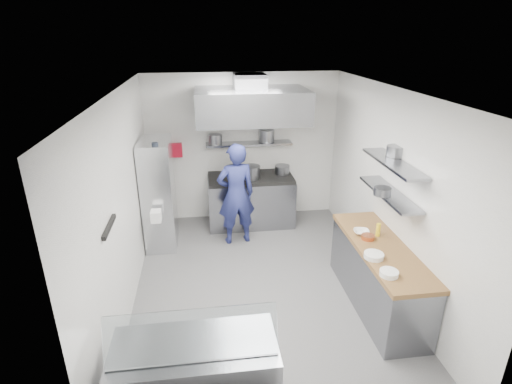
{
  "coord_description": "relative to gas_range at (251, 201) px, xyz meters",
  "views": [
    {
      "loc": [
        -0.73,
        -4.86,
        3.48
      ],
      "look_at": [
        0.0,
        0.6,
        1.25
      ],
      "focal_mm": 28.0,
      "sensor_mm": 36.0,
      "label": 1
    }
  ],
  "objects": [
    {
      "name": "floor",
      "position": [
        -0.1,
        -2.1,
        -0.45
      ],
      "size": [
        5.0,
        5.0,
        0.0
      ],
      "primitive_type": "plane",
      "color": "#49494B",
      "rests_on": "ground"
    },
    {
      "name": "ceiling",
      "position": [
        -0.1,
        -2.1,
        2.35
      ],
      "size": [
        5.0,
        5.0,
        0.0
      ],
      "primitive_type": "plane",
      "rotation": [
        3.14,
        0.0,
        0.0
      ],
      "color": "silver",
      "rests_on": "wall_back"
    },
    {
      "name": "wall_back",
      "position": [
        -0.1,
        0.4,
        0.95
      ],
      "size": [
        3.6,
        2.8,
        0.02
      ],
      "primitive_type": "cube",
      "rotation": [
        1.57,
        0.0,
        0.0
      ],
      "color": "white",
      "rests_on": "floor"
    },
    {
      "name": "wall_front",
      "position": [
        -0.1,
        -4.6,
        0.95
      ],
      "size": [
        3.6,
        2.8,
        0.02
      ],
      "primitive_type": "cube",
      "rotation": [
        -1.57,
        0.0,
        0.0
      ],
      "color": "white",
      "rests_on": "floor"
    },
    {
      "name": "wall_left",
      "position": [
        -1.9,
        -2.1,
        0.95
      ],
      "size": [
        2.8,
        5.0,
        0.02
      ],
      "primitive_type": "cube",
      "rotation": [
        1.57,
        0.0,
        1.57
      ],
      "color": "white",
      "rests_on": "floor"
    },
    {
      "name": "wall_right",
      "position": [
        1.7,
        -2.1,
        0.95
      ],
      "size": [
        2.8,
        5.0,
        0.02
      ],
      "primitive_type": "cube",
      "rotation": [
        1.57,
        0.0,
        -1.57
      ],
      "color": "white",
      "rests_on": "floor"
    },
    {
      "name": "gas_range",
      "position": [
        0.0,
        0.0,
        0.0
      ],
      "size": [
        1.6,
        0.8,
        0.9
      ],
      "primitive_type": "cube",
      "color": "gray",
      "rests_on": "floor"
    },
    {
      "name": "cooktop",
      "position": [
        0.0,
        0.0,
        0.48
      ],
      "size": [
        1.57,
        0.78,
        0.06
      ],
      "primitive_type": "cube",
      "color": "black",
      "rests_on": "gas_range"
    },
    {
      "name": "stock_pot_left",
      "position": [
        -0.3,
        0.04,
        0.61
      ],
      "size": [
        0.3,
        0.3,
        0.2
      ],
      "primitive_type": "cylinder",
      "color": "slate",
      "rests_on": "cooktop"
    },
    {
      "name": "stock_pot_mid",
      "position": [
        -0.0,
        -0.11,
        0.63
      ],
      "size": [
        0.33,
        0.33,
        0.24
      ],
      "primitive_type": "cylinder",
      "color": "slate",
      "rests_on": "cooktop"
    },
    {
      "name": "stock_pot_right",
      "position": [
        0.61,
        0.08,
        0.59
      ],
      "size": [
        0.28,
        0.28,
        0.16
      ],
      "primitive_type": "cylinder",
      "color": "slate",
      "rests_on": "cooktop"
    },
    {
      "name": "over_range_shelf",
      "position": [
        0.0,
        0.24,
        1.07
      ],
      "size": [
        1.6,
        0.3,
        0.04
      ],
      "primitive_type": "cube",
      "color": "gray",
      "rests_on": "wall_back"
    },
    {
      "name": "shelf_pot_a",
      "position": [
        -0.63,
        0.24,
        1.18
      ],
      "size": [
        0.25,
        0.25,
        0.18
      ],
      "primitive_type": "cylinder",
      "color": "slate",
      "rests_on": "over_range_shelf"
    },
    {
      "name": "shelf_pot_b",
      "position": [
        0.34,
        0.3,
        1.2
      ],
      "size": [
        0.29,
        0.29,
        0.22
      ],
      "primitive_type": "cylinder",
      "color": "slate",
      "rests_on": "over_range_shelf"
    },
    {
      "name": "extractor_hood",
      "position": [
        0.0,
        -0.18,
        1.85
      ],
      "size": [
        1.9,
        1.15,
        0.55
      ],
      "primitive_type": "cube",
      "color": "gray",
      "rests_on": "wall_back"
    },
    {
      "name": "hood_duct",
      "position": [
        0.0,
        0.05,
        2.23
      ],
      "size": [
        0.55,
        0.55,
        0.24
      ],
      "primitive_type": "cube",
      "color": "slate",
      "rests_on": "extractor_hood"
    },
    {
      "name": "red_firebox",
      "position": [
        -1.35,
        0.34,
        0.97
      ],
      "size": [
        0.22,
        0.1,
        0.26
      ],
      "primitive_type": "cube",
      "color": "red",
      "rests_on": "wall_back"
    },
    {
      "name": "chef",
      "position": [
        -0.33,
        -0.69,
        0.44
      ],
      "size": [
        0.71,
        0.53,
        1.79
      ],
      "primitive_type": "imported",
      "rotation": [
        0.0,
        0.0,
        3.31
      ],
      "color": "navy",
      "rests_on": "floor"
    },
    {
      "name": "wire_rack",
      "position": [
        -1.63,
        -0.56,
        0.48
      ],
      "size": [
        0.5,
        0.9,
        1.85
      ],
      "primitive_type": "cube",
      "color": "silver",
      "rests_on": "floor"
    },
    {
      "name": "rack_bin_a",
      "position": [
        -1.63,
        -1.18,
        0.35
      ],
      "size": [
        0.16,
        0.2,
        0.18
      ],
      "primitive_type": "cube",
      "color": "white",
      "rests_on": "wire_rack"
    },
    {
      "name": "rack_bin_b",
      "position": [
        -1.63,
        -0.73,
        0.85
      ],
      "size": [
        0.14,
        0.18,
        0.16
      ],
      "primitive_type": "cube",
      "color": "yellow",
      "rests_on": "wire_rack"
    },
    {
      "name": "rack_jar",
      "position": [
        -1.58,
        -0.86,
        1.35
      ],
      "size": [
        0.1,
        0.1,
        0.18
      ],
      "primitive_type": "cylinder",
      "color": "black",
      "rests_on": "wire_rack"
    },
    {
      "name": "knife_strip",
      "position": [
        -1.88,
        -3.0,
        1.1
      ],
      "size": [
        0.04,
        0.55,
        0.05
      ],
      "primitive_type": "cube",
      "color": "black",
      "rests_on": "wall_left"
    },
    {
      "name": "prep_counter_base",
      "position": [
        1.38,
        -2.7,
        -0.03
      ],
      "size": [
        0.62,
        2.0,
        0.84
      ],
      "primitive_type": "cube",
      "color": "gray",
      "rests_on": "floor"
    },
    {
      "name": "prep_counter_top",
      "position": [
        1.38,
        -2.7,
        0.42
      ],
      "size": [
        0.65,
        2.04,
        0.06
      ],
      "primitive_type": "cube",
      "color": "brown",
      "rests_on": "prep_counter_base"
    },
    {
      "name": "plate_stack_a",
      "position": [
        1.17,
        -3.35,
        0.48
      ],
      "size": [
        0.21,
        0.21,
        0.06
      ],
      "primitive_type": "cylinder",
      "color": "white",
      "rests_on": "prep_counter_top"
    },
    {
      "name": "plate_stack_b",
      "position": [
        1.16,
        -2.96,
        0.48
      ],
      "size": [
        0.24,
        0.24,
        0.06
      ],
      "primitive_type": "cylinder",
      "color": "white",
      "rests_on": "prep_counter_top"
    },
    {
      "name": "copper_pan",
      "position": [
        1.27,
        -2.5,
        0.48
      ],
      "size": [
        0.17,
        0.17,
        0.06
      ],
      "primitive_type": "cylinder",
      "color": "#C96538",
      "rests_on": "prep_counter_top"
    },
    {
      "name": "squeeze_bottle",
      "position": [
        1.44,
        -2.43,
        0.54
      ],
      "size": [
        0.06,
        0.06,
        0.18
      ],
      "primitive_type": "cylinder",
      "color": "yellow",
      "rests_on": "prep_counter_top"
    },
    {
      "name": "mixing_bowl",
      "position": [
        1.24,
        -2.34,
        0.48
      ],
      "size": [
        0.25,
        0.25,
        0.05
      ],
      "primitive_type": "imported",
      "rotation": [
        0.0,
        0.0,
        -0.22
      ],
      "color": "white",
      "rests_on": "prep_counter_top"
    },
    {
      "name": "wall_shelf_lower",
      "position": [
        1.54,
        -2.4,
        1.05
      ],
      "size": [
        0.3,
        1.3,
        0.04
      ],
      "primitive_type": "cube",
      "color": "gray",
      "rests_on": "wall_right"
    },
    {
      "name": "wall_shelf_upper",
      "position": [
        1.54,
        -2.4,
        1.47
      ],
      "size": [
        0.3,
        1.3,
        0.04
      ],
      "primitive_type": "cube",
      "color": "gray",
      "rests_on": "wall_right"
    },
    {
      "name": "shelf_pot_c",
      "position": [
        1.4,
        -2.47,
        1.12
      ],
      "size": [
        0.22,
        0.22,
        0.1
      ],
      "primitive_type": "cylinder",
      "color": "slate",
      "rests_on": "wall_shelf_lower"
    },
    {
      "name": "shelf_pot_d",
      "position": [
        1.67,
        -2.18,
        1.56
      ],
      "size": [
        0.25,
        0.25,
        0.14
      ],
      "primitive_type": "cylinder",
      "color": "slate",
      "rests_on": "wall_shelf_upper"
    },
    {
      "name": "display_case",
      "position": [
        -1.01,
        -4.1,
        -0.03
      ],
      "size": [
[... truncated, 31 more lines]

